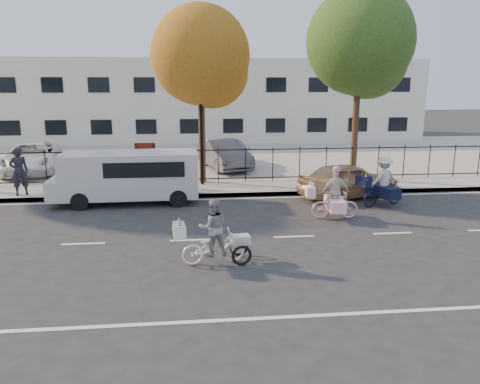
{
  "coord_description": "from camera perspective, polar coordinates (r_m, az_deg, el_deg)",
  "views": [
    {
      "loc": [
        0.08,
        -12.76,
        4.42
      ],
      "look_at": [
        1.53,
        1.2,
        1.1
      ],
      "focal_mm": 35.0,
      "sensor_mm": 36.0,
      "label": 1
    }
  ],
  "objects": [
    {
      "name": "bull_bike",
      "position": [
        17.69,
        16.97,
        0.66
      ],
      "size": [
        2.01,
        1.42,
        1.81
      ],
      "rotation": [
        0.0,
        0.0,
        1.91
      ],
      "color": "black",
      "rests_on": "ground"
    },
    {
      "name": "curb",
      "position": [
        18.33,
        -6.02,
        -0.47
      ],
      "size": [
        60.0,
        0.1,
        0.15
      ],
      "primitive_type": "cube",
      "color": "#A8A399",
      "rests_on": "ground"
    },
    {
      "name": "parking_lot",
      "position": [
        28.1,
        -6.04,
        4.35
      ],
      "size": [
        60.0,
        15.6,
        0.15
      ],
      "primitive_type": "cube",
      "color": "#A8A399",
      "rests_on": "ground"
    },
    {
      "name": "lot_car_c",
      "position": [
        23.5,
        -2.12,
        4.62
      ],
      "size": [
        2.67,
        4.64,
        1.45
      ],
      "primitive_type": "imported",
      "rotation": [
        0.0,
        0.0,
        0.28
      ],
      "color": "#53555B",
      "rests_on": "parking_lot"
    },
    {
      "name": "tree_east",
      "position": [
        21.46,
        14.71,
        16.78
      ],
      "size": [
        4.57,
        4.57,
        8.39
      ],
      "color": "#442D1D",
      "rests_on": "ground"
    },
    {
      "name": "street_sign",
      "position": [
        19.88,
        -11.47,
        4.36
      ],
      "size": [
        0.85,
        0.06,
        1.8
      ],
      "color": "black",
      "rests_on": "sidewalk"
    },
    {
      "name": "ground",
      "position": [
        13.5,
        -5.98,
        -5.87
      ],
      "size": [
        120.0,
        120.0,
        0.0
      ],
      "primitive_type": "plane",
      "color": "#333334"
    },
    {
      "name": "lamppost",
      "position": [
        19.61,
        -4.76,
        9.44
      ],
      "size": [
        0.36,
        0.36,
        4.33
      ],
      "color": "black",
      "rests_on": "sidewalk"
    },
    {
      "name": "gold_sedan",
      "position": [
        18.66,
        13.1,
        1.41
      ],
      "size": [
        4.3,
        2.66,
        1.37
      ],
      "primitive_type": "imported",
      "rotation": [
        0.0,
        0.0,
        1.85
      ],
      "color": "tan",
      "rests_on": "ground"
    },
    {
      "name": "building",
      "position": [
        37.78,
        -6.16,
        11.09
      ],
      "size": [
        34.0,
        10.0,
        6.0
      ],
      "primitive_type": "cube",
      "color": "silver",
      "rests_on": "ground"
    },
    {
      "name": "pedestrian",
      "position": [
        19.76,
        -25.32,
        2.29
      ],
      "size": [
        0.81,
        0.71,
        1.86
      ],
      "primitive_type": "imported",
      "rotation": [
        0.0,
        0.0,
        3.64
      ],
      "color": "black",
      "rests_on": "sidewalk"
    },
    {
      "name": "white_van",
      "position": [
        17.74,
        -13.48,
        1.99
      ],
      "size": [
        5.38,
        1.92,
        1.9
      ],
      "rotation": [
        0.0,
        0.0,
        0.02
      ],
      "color": "silver",
      "rests_on": "ground"
    },
    {
      "name": "zebra_trike",
      "position": [
        11.62,
        -3.26,
        -5.71
      ],
      "size": [
        1.94,
        0.88,
        1.65
      ],
      "rotation": [
        0.0,
        0.0,
        1.71
      ],
      "color": "white",
      "rests_on": "ground"
    },
    {
      "name": "unicorn_bike",
      "position": [
        15.64,
        11.42,
        -0.88
      ],
      "size": [
        1.77,
        1.24,
        1.78
      ],
      "rotation": [
        0.0,
        0.0,
        1.49
      ],
      "color": "beige",
      "rests_on": "ground"
    },
    {
      "name": "iron_fence",
      "position": [
        20.27,
        -6.08,
        3.24
      ],
      "size": [
        58.0,
        0.06,
        1.5
      ],
      "primitive_type": null,
      "color": "black",
      "rests_on": "sidewalk"
    },
    {
      "name": "sidewalk",
      "position": [
        19.35,
        -6.02,
        0.26
      ],
      "size": [
        60.0,
        2.2,
        0.15
      ],
      "primitive_type": "cube",
      "color": "#A8A399",
      "rests_on": "ground"
    },
    {
      "name": "lot_car_d",
      "position": [
        24.43,
        -1.01,
        4.93
      ],
      "size": [
        2.26,
        4.36,
        1.42
      ],
      "primitive_type": "imported",
      "rotation": [
        0.0,
        0.0,
        0.15
      ],
      "color": "#999CA0",
      "rests_on": "parking_lot"
    },
    {
      "name": "lot_car_b",
      "position": [
        24.65,
        -24.05,
        3.86
      ],
      "size": [
        3.19,
        5.46,
        1.43
      ],
      "primitive_type": "imported",
      "rotation": [
        0.0,
        0.0,
        0.17
      ],
      "color": "white",
      "rests_on": "parking_lot"
    },
    {
      "name": "road_markings",
      "position": [
        13.5,
        -5.98,
        -5.85
      ],
      "size": [
        60.0,
        9.52,
        0.01
      ],
      "primitive_type": null,
      "color": "silver",
      "rests_on": "ground"
    },
    {
      "name": "tree_mid",
      "position": [
        20.14,
        -4.42,
        15.72
      ],
      "size": [
        4.11,
        4.11,
        7.54
      ],
      "color": "#442D1D",
      "rests_on": "ground"
    }
  ]
}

